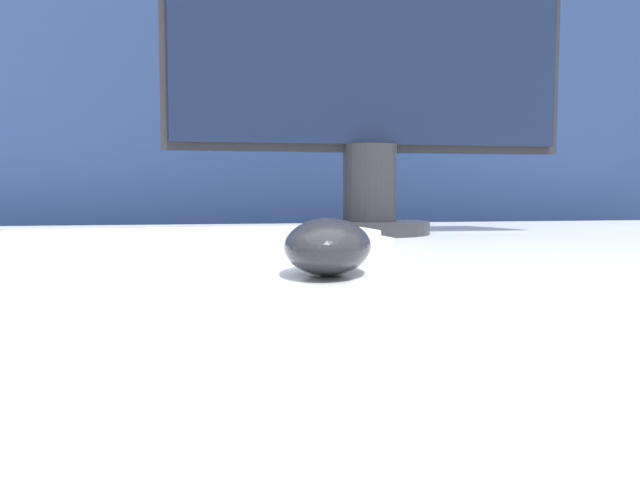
# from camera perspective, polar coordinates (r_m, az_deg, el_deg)

# --- Properties ---
(partition_panel) EXTENTS (5.00, 0.03, 1.49)m
(partition_panel) POSITION_cam_1_polar(r_m,az_deg,el_deg) (1.41, -9.21, 0.51)
(partition_panel) COLOR navy
(partition_panel) RESTS_ON ground_plane
(computer_mouse_near) EXTENTS (0.10, 0.13, 0.04)m
(computer_mouse_near) POSITION_cam_1_polar(r_m,az_deg,el_deg) (0.50, 0.72, -0.56)
(computer_mouse_near) COLOR #232328
(computer_mouse_near) RESTS_ON desk
(keyboard) EXTENTS (0.43, 0.16, 0.02)m
(keyboard) POSITION_cam_1_polar(r_m,az_deg,el_deg) (0.69, -11.57, -0.14)
(keyboard) COLOR silver
(keyboard) RESTS_ON desk
(monitor) EXTENTS (0.63, 0.19, 0.47)m
(monitor) POSITION_cam_1_polar(r_m,az_deg,el_deg) (0.99, 4.60, 15.62)
(monitor) COLOR #28282D
(monitor) RESTS_ON desk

